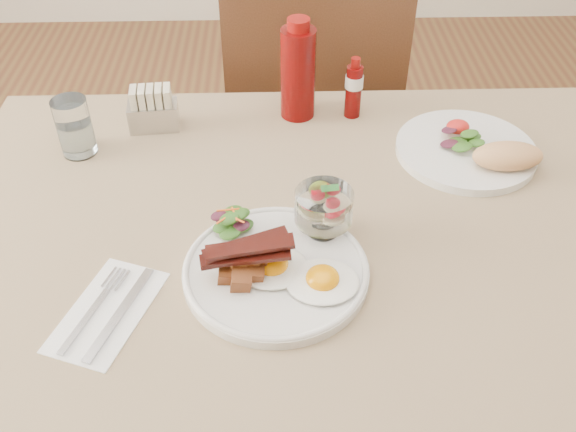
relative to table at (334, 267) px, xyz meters
name	(u,v)px	position (x,y,z in m)	size (l,w,h in m)	color
table	(334,267)	(0.00, 0.00, 0.00)	(1.33, 0.88, 0.75)	#54301A
chair_far	(311,124)	(0.00, 0.66, -0.14)	(0.42, 0.42, 0.93)	#54301A
main_plate	(276,272)	(-0.10, -0.10, 0.10)	(0.28, 0.28, 0.02)	silver
fried_eggs	(297,273)	(-0.07, -0.12, 0.11)	(0.20, 0.15, 0.03)	white
bacon_potato_pile	(246,261)	(-0.14, -0.12, 0.13)	(0.14, 0.08, 0.06)	brown
side_salad	(232,222)	(-0.17, -0.02, 0.12)	(0.07, 0.07, 0.04)	#224C14
fruit_cup	(324,207)	(-0.03, -0.02, 0.16)	(0.09, 0.09, 0.09)	white
second_plate	(475,150)	(0.27, 0.19, 0.11)	(0.26, 0.26, 0.07)	silver
ketchup_bottle	(298,72)	(-0.05, 0.35, 0.18)	(0.08, 0.08, 0.20)	#550504
hot_sauce_bottle	(354,88)	(0.06, 0.34, 0.15)	(0.04, 0.04, 0.13)	#550504
sugar_caddy	(153,111)	(-0.33, 0.31, 0.13)	(0.10, 0.06, 0.09)	#B2B2B7
water_glass	(75,130)	(-0.46, 0.23, 0.14)	(0.06, 0.06, 0.11)	white
napkin_cutlery	(108,311)	(-0.34, -0.17, 0.09)	(0.16, 0.21, 0.01)	white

